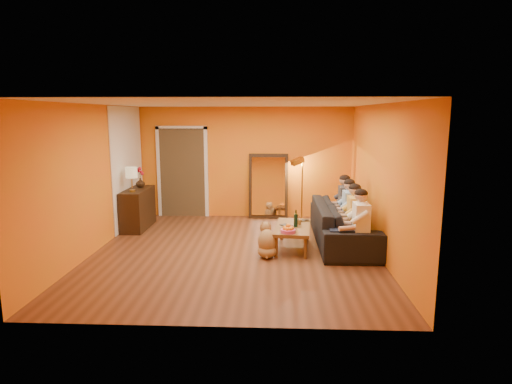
{
  "coord_description": "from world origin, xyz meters",
  "views": [
    {
      "loc": [
        0.69,
        -7.31,
        2.42
      ],
      "look_at": [
        0.35,
        0.5,
        1.0
      ],
      "focal_mm": 30.0,
      "sensor_mm": 36.0,
      "label": 1
    }
  ],
  "objects_px": {
    "sofa": "(343,223)",
    "person_far_left": "(361,225)",
    "person_mid_right": "(349,211)",
    "person_mid_left": "(355,217)",
    "laptop": "(302,221)",
    "mirror_frame": "(268,186)",
    "dog": "(267,239)",
    "tumbler": "(299,222)",
    "wine_bottle": "(296,218)",
    "table_lamp": "(132,180)",
    "person_far_right": "(345,205)",
    "coffee_table": "(293,237)",
    "vase": "(140,183)",
    "floor_lamp": "(302,190)",
    "sideboard": "(138,209)"
  },
  "relations": [
    {
      "from": "coffee_table",
      "to": "wine_bottle",
      "type": "height_order",
      "value": "wine_bottle"
    },
    {
      "from": "sofa",
      "to": "dog",
      "type": "height_order",
      "value": "sofa"
    },
    {
      "from": "person_far_left",
      "to": "tumbler",
      "type": "height_order",
      "value": "person_far_left"
    },
    {
      "from": "person_mid_left",
      "to": "person_far_left",
      "type": "bearing_deg",
      "value": -90.0
    },
    {
      "from": "wine_bottle",
      "to": "vase",
      "type": "relative_size",
      "value": 1.53
    },
    {
      "from": "person_mid_right",
      "to": "sofa",
      "type": "bearing_deg",
      "value": -142.43
    },
    {
      "from": "table_lamp",
      "to": "floor_lamp",
      "type": "xyz_separation_m",
      "value": [
        3.57,
        1.1,
        -0.39
      ]
    },
    {
      "from": "tumbler",
      "to": "person_far_right",
      "type": "bearing_deg",
      "value": 43.0
    },
    {
      "from": "mirror_frame",
      "to": "person_far_right",
      "type": "xyz_separation_m",
      "value": [
        1.58,
        -1.35,
        -0.15
      ]
    },
    {
      "from": "sofa",
      "to": "person_far_left",
      "type": "distance_m",
      "value": 1.03
    },
    {
      "from": "person_far_left",
      "to": "laptop",
      "type": "xyz_separation_m",
      "value": [
        -0.92,
        0.97,
        -0.18
      ]
    },
    {
      "from": "laptop",
      "to": "mirror_frame",
      "type": "bearing_deg",
      "value": 103.72
    },
    {
      "from": "table_lamp",
      "to": "laptop",
      "type": "height_order",
      "value": "table_lamp"
    },
    {
      "from": "person_far_left",
      "to": "wine_bottle",
      "type": "xyz_separation_m",
      "value": [
        -1.05,
        0.57,
        -0.03
      ]
    },
    {
      "from": "tumbler",
      "to": "sideboard",
      "type": "bearing_deg",
      "value": 160.85
    },
    {
      "from": "laptop",
      "to": "vase",
      "type": "distance_m",
      "value": 3.69
    },
    {
      "from": "person_mid_left",
      "to": "vase",
      "type": "distance_m",
      "value": 4.67
    },
    {
      "from": "dog",
      "to": "tumbler",
      "type": "xyz_separation_m",
      "value": [
        0.58,
        0.59,
        0.16
      ]
    },
    {
      "from": "dog",
      "to": "wine_bottle",
      "type": "bearing_deg",
      "value": 59.48
    },
    {
      "from": "mirror_frame",
      "to": "tumbler",
      "type": "xyz_separation_m",
      "value": [
        0.6,
        -2.26,
        -0.3
      ]
    },
    {
      "from": "dog",
      "to": "person_far_right",
      "type": "height_order",
      "value": "person_far_right"
    },
    {
      "from": "mirror_frame",
      "to": "person_mid_left",
      "type": "bearing_deg",
      "value": -57.13
    },
    {
      "from": "table_lamp",
      "to": "sofa",
      "type": "distance_m",
      "value": 4.35
    },
    {
      "from": "wine_bottle",
      "to": "vase",
      "type": "distance_m",
      "value": 3.71
    },
    {
      "from": "table_lamp",
      "to": "person_mid_left",
      "type": "height_order",
      "value": "table_lamp"
    },
    {
      "from": "dog",
      "to": "person_far_left",
      "type": "relative_size",
      "value": 0.5
    },
    {
      "from": "vase",
      "to": "person_far_right",
      "type": "bearing_deg",
      "value": -6.73
    },
    {
      "from": "sideboard",
      "to": "vase",
      "type": "relative_size",
      "value": 5.82
    },
    {
      "from": "table_lamp",
      "to": "wine_bottle",
      "type": "distance_m",
      "value": 3.52
    },
    {
      "from": "person_far_left",
      "to": "person_mid_left",
      "type": "xyz_separation_m",
      "value": [
        0.0,
        0.55,
        0.0
      ]
    },
    {
      "from": "floor_lamp",
      "to": "wine_bottle",
      "type": "xyz_separation_m",
      "value": [
        -0.24,
        -2.15,
        -0.14
      ]
    },
    {
      "from": "wine_bottle",
      "to": "table_lamp",
      "type": "bearing_deg",
      "value": 162.5
    },
    {
      "from": "sofa",
      "to": "person_mid_left",
      "type": "xyz_separation_m",
      "value": [
        0.13,
        -0.45,
        0.23
      ]
    },
    {
      "from": "dog",
      "to": "sideboard",
      "type": "bearing_deg",
      "value": 167.51
    },
    {
      "from": "mirror_frame",
      "to": "coffee_table",
      "type": "distance_m",
      "value": 2.49
    },
    {
      "from": "person_far_right",
      "to": "mirror_frame",
      "type": "bearing_deg",
      "value": 139.58
    },
    {
      "from": "coffee_table",
      "to": "person_mid_right",
      "type": "relative_size",
      "value": 1.0
    },
    {
      "from": "person_far_right",
      "to": "wine_bottle",
      "type": "bearing_deg",
      "value": -134.08
    },
    {
      "from": "person_far_right",
      "to": "person_far_left",
      "type": "bearing_deg",
      "value": -90.0
    },
    {
      "from": "sideboard",
      "to": "coffee_table",
      "type": "distance_m",
      "value": 3.53
    },
    {
      "from": "sideboard",
      "to": "floor_lamp",
      "type": "height_order",
      "value": "floor_lamp"
    },
    {
      "from": "floor_lamp",
      "to": "coffee_table",
      "type": "bearing_deg",
      "value": -119.89
    },
    {
      "from": "mirror_frame",
      "to": "tumbler",
      "type": "relative_size",
      "value": 16.15
    },
    {
      "from": "sideboard",
      "to": "person_far_left",
      "type": "xyz_separation_m",
      "value": [
        4.37,
        -1.92,
        0.18
      ]
    },
    {
      "from": "laptop",
      "to": "dog",
      "type": "bearing_deg",
      "value": -132.16
    },
    {
      "from": "sofa",
      "to": "person_far_left",
      "type": "relative_size",
      "value": 2.13
    },
    {
      "from": "floor_lamp",
      "to": "person_far_right",
      "type": "height_order",
      "value": "floor_lamp"
    },
    {
      "from": "sideboard",
      "to": "table_lamp",
      "type": "distance_m",
      "value": 0.74
    },
    {
      "from": "person_far_left",
      "to": "dog",
      "type": "bearing_deg",
      "value": 174.71
    },
    {
      "from": "person_far_right",
      "to": "laptop",
      "type": "distance_m",
      "value": 1.16
    }
  ]
}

